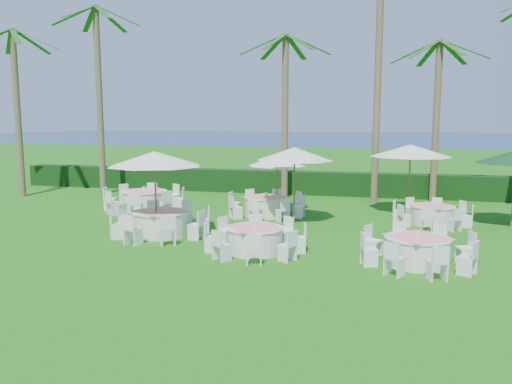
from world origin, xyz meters
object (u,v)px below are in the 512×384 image
umbrella_a (155,159)px  banquet_table_c (417,250)px  banquet_table_f (432,214)px  umbrella_c (277,161)px  banquet_table_a (160,222)px  umbrella_b (295,154)px  banquet_table_b (255,239)px  banquet_table_d (144,200)px  umbrella_d (410,151)px  banquet_table_e (266,206)px

umbrella_a → banquet_table_c: bearing=-9.7°
banquet_table_f → umbrella_c: size_ratio=1.14×
banquet_table_a → umbrella_c: 6.42m
banquet_table_c → umbrella_b: bearing=131.7°
banquet_table_a → banquet_table_b: size_ratio=1.11×
banquet_table_d → umbrella_d: bearing=10.0°
banquet_table_a → banquet_table_e: size_ratio=1.05×
banquet_table_c → banquet_table_a: bearing=169.3°
umbrella_c → umbrella_b: bearing=-63.5°
umbrella_c → umbrella_d: umbrella_d is taller
banquet_table_b → banquet_table_d: size_ratio=0.87×
banquet_table_a → umbrella_b: umbrella_b is taller
banquet_table_d → umbrella_c: bearing=12.3°
banquet_table_c → umbrella_c: 9.01m
banquet_table_a → umbrella_d: size_ratio=1.02×
banquet_table_a → banquet_table_f: size_ratio=1.17×
banquet_table_f → umbrella_b: bearing=-168.5°
banquet_table_b → banquet_table_f: banquet_table_b is taller
banquet_table_e → umbrella_d: 6.37m
banquet_table_a → banquet_table_b: 3.90m
banquet_table_e → banquet_table_f: (6.42, -0.11, -0.04)m
banquet_table_c → umbrella_b: (-4.19, 4.69, 2.22)m
umbrella_b → banquet_table_e: bearing=139.6°
banquet_table_b → banquet_table_c: 4.57m
banquet_table_f → umbrella_d: (-0.77, 2.02, 2.26)m
banquet_table_e → umbrella_c: umbrella_c is taller
banquet_table_c → banquet_table_f: bearing=81.2°
banquet_table_b → umbrella_d: bearing=58.1°
banquet_table_a → banquet_table_f: 10.03m
banquet_table_d → banquet_table_f: banquet_table_d is taller
umbrella_d → umbrella_c: bearing=-172.5°
banquet_table_a → umbrella_b: size_ratio=1.15×
banquet_table_a → umbrella_a: size_ratio=1.05×
banquet_table_b → banquet_table_d: banquet_table_d is taller
banquet_table_f → umbrella_b: size_ratio=0.98×
banquet_table_e → umbrella_a: bearing=-122.1°
umbrella_c → banquet_table_f: bearing=-11.8°
banquet_table_d → banquet_table_f: bearing=-0.4°
banquet_table_b → umbrella_c: size_ratio=1.20×
banquet_table_a → banquet_table_b: bearing=-20.3°
banquet_table_d → banquet_table_c: bearing=-27.9°
banquet_table_c → banquet_table_f: size_ratio=1.06×
banquet_table_f → banquet_table_d: bearing=179.6°
banquet_table_f → banquet_table_b: bearing=-134.6°
umbrella_b → banquet_table_f: bearing=11.5°
banquet_table_a → banquet_table_e: banquet_table_a is taller
banquet_table_e → umbrella_d: (5.65, 1.91, 2.22)m
umbrella_a → umbrella_b: bearing=38.5°
banquet_table_f → banquet_table_c: bearing=-98.8°
umbrella_c → umbrella_a: bearing=-117.8°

